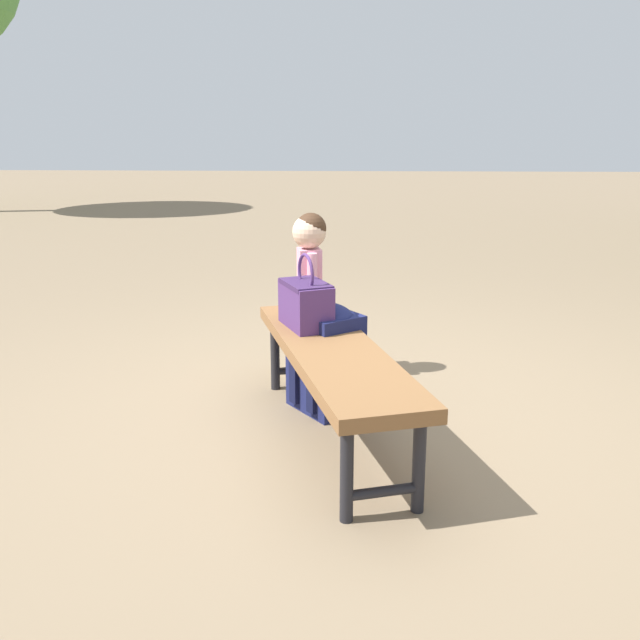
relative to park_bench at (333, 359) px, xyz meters
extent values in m
plane|color=#7F6B51|center=(0.30, -0.04, -0.39)|extent=(40.00, 40.00, 0.00)
cube|color=brown|center=(0.00, 0.00, 0.03)|extent=(1.65, 0.84, 0.06)
cylinder|color=black|center=(0.63, 0.34, -0.20)|extent=(0.05, 0.05, 0.39)
cylinder|color=black|center=(0.71, 0.07, -0.20)|extent=(0.05, 0.05, 0.39)
cylinder|color=black|center=(-0.71, -0.07, -0.20)|extent=(0.05, 0.05, 0.39)
cylinder|color=black|center=(-0.63, -0.34, -0.20)|extent=(0.05, 0.05, 0.39)
cylinder|color=black|center=(0.67, 0.20, -0.29)|extent=(0.12, 0.28, 0.04)
cylinder|color=black|center=(-0.67, -0.20, -0.29)|extent=(0.12, 0.28, 0.04)
cube|color=#4C2D66|center=(0.32, 0.14, 0.17)|extent=(0.37, 0.30, 0.22)
cube|color=#39224C|center=(0.32, 0.14, 0.27)|extent=(0.34, 0.29, 0.02)
torus|color=#4C2D66|center=(0.32, 0.14, 0.33)|extent=(0.19, 0.10, 0.20)
cylinder|color=#CCCC8C|center=(0.85, 0.15, -0.19)|extent=(0.08, 0.08, 0.40)
cylinder|color=#CCCC8C|center=(0.94, 0.17, -0.19)|extent=(0.08, 0.08, 0.40)
ellipsoid|color=white|center=(0.84, 0.17, -0.37)|extent=(0.07, 0.10, 0.04)
ellipsoid|color=white|center=(0.94, 0.19, -0.37)|extent=(0.07, 0.10, 0.04)
cube|color=pink|center=(0.89, 0.16, 0.18)|extent=(0.17, 0.15, 0.34)
cylinder|color=pink|center=(0.80, 0.14, 0.20)|extent=(0.06, 0.06, 0.29)
cylinder|color=pink|center=(0.99, 0.18, 0.20)|extent=(0.06, 0.06, 0.29)
sphere|color=beige|center=(0.89, 0.16, 0.45)|extent=(0.19, 0.19, 0.19)
sphere|color=#3F2819|center=(0.90, 0.15, 0.46)|extent=(0.18, 0.18, 0.18)
cube|color=#191E4C|center=(0.36, 0.05, -0.14)|extent=(0.43, 0.42, 0.51)
ellipsoid|color=#191E4C|center=(0.36, 0.05, 0.11)|extent=(0.41, 0.40, 0.12)
cube|color=black|center=(0.45, -0.07, -0.21)|extent=(0.22, 0.18, 0.23)
cube|color=black|center=(0.34, 0.21, -0.14)|extent=(0.06, 0.05, 0.44)
cube|color=black|center=(0.21, 0.11, -0.14)|extent=(0.06, 0.05, 0.44)
torus|color=black|center=(0.36, 0.05, 0.16)|extent=(0.06, 0.08, 0.08)
camera|label=1|loc=(-3.02, -0.07, 1.02)|focal=39.48mm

